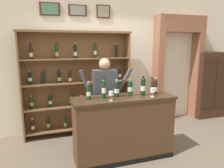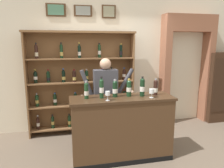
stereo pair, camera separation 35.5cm
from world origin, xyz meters
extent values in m
cube|color=#6B5B4C|center=(0.00, 0.00, -0.01)|extent=(14.00, 14.00, 0.02)
cube|color=beige|center=(0.00, 1.54, 1.64)|extent=(12.00, 0.16, 3.28)
cube|color=#4C331E|center=(-1.05, 1.44, 2.54)|extent=(0.39, 0.02, 0.25)
cube|color=#50866A|center=(-1.05, 1.43, 2.54)|extent=(0.31, 0.01, 0.20)
cube|color=#4C331E|center=(-0.51, 1.44, 2.54)|extent=(0.37, 0.02, 0.22)
cube|color=gray|center=(-0.51, 1.43, 2.54)|extent=(0.30, 0.01, 0.18)
cube|color=#4C331E|center=(0.03, 1.44, 2.54)|extent=(0.30, 0.02, 0.27)
cube|color=gray|center=(0.03, 1.43, 2.54)|extent=(0.24, 0.01, 0.22)
cube|color=brown|center=(-1.66, 1.19, 1.06)|extent=(0.03, 0.28, 2.12)
cube|color=brown|center=(0.48, 1.19, 1.06)|extent=(0.03, 0.28, 2.12)
cube|color=brown|center=(-0.59, 1.32, 1.06)|extent=(2.18, 0.02, 2.12)
cube|color=brown|center=(-0.59, 1.19, 0.13)|extent=(2.12, 0.27, 0.03)
cylinder|color=black|center=(-1.51, 1.18, 0.25)|extent=(0.06, 0.06, 0.21)
sphere|color=black|center=(-1.51, 1.18, 0.36)|extent=(0.06, 0.06, 0.06)
cylinder|color=black|center=(-1.51, 1.18, 0.40)|extent=(0.03, 0.03, 0.08)
cylinder|color=#99999E|center=(-1.51, 1.18, 0.43)|extent=(0.03, 0.03, 0.03)
cylinder|color=silver|center=(-1.51, 1.18, 0.25)|extent=(0.07, 0.07, 0.07)
cylinder|color=black|center=(-1.22, 1.17, 0.25)|extent=(0.06, 0.06, 0.22)
sphere|color=black|center=(-1.22, 1.17, 0.37)|extent=(0.06, 0.06, 0.06)
cylinder|color=black|center=(-1.22, 1.17, 0.40)|extent=(0.03, 0.03, 0.07)
cylinder|color=black|center=(-1.22, 1.17, 0.42)|extent=(0.03, 0.03, 0.03)
cylinder|color=tan|center=(-1.22, 1.17, 0.26)|extent=(0.07, 0.07, 0.07)
cylinder|color=#19381E|center=(-0.88, 1.17, 0.25)|extent=(0.06, 0.06, 0.22)
sphere|color=#19381E|center=(-0.88, 1.17, 0.37)|extent=(0.06, 0.06, 0.06)
cylinder|color=#19381E|center=(-0.88, 1.17, 0.39)|extent=(0.03, 0.03, 0.06)
cylinder|color=black|center=(-0.88, 1.17, 0.41)|extent=(0.03, 0.03, 0.03)
cylinder|color=tan|center=(-0.88, 1.17, 0.24)|extent=(0.07, 0.07, 0.07)
cylinder|color=black|center=(-0.61, 1.16, 0.25)|extent=(0.06, 0.06, 0.21)
sphere|color=black|center=(-0.61, 1.16, 0.36)|extent=(0.06, 0.06, 0.06)
cylinder|color=black|center=(-0.61, 1.16, 0.38)|extent=(0.02, 0.02, 0.06)
cylinder|color=#B79338|center=(-0.61, 1.16, 0.40)|extent=(0.03, 0.03, 0.03)
cylinder|color=silver|center=(-0.61, 1.16, 0.24)|extent=(0.07, 0.07, 0.07)
cylinder|color=black|center=(-0.26, 1.21, 0.25)|extent=(0.06, 0.06, 0.21)
sphere|color=black|center=(-0.26, 1.21, 0.36)|extent=(0.06, 0.06, 0.06)
cylinder|color=black|center=(-0.26, 1.21, 0.38)|extent=(0.02, 0.02, 0.06)
cylinder|color=#99999E|center=(-0.26, 1.21, 0.40)|extent=(0.03, 0.03, 0.03)
cylinder|color=black|center=(-0.26, 1.21, 0.25)|extent=(0.07, 0.07, 0.07)
cylinder|color=black|center=(0.01, 1.21, 0.25)|extent=(0.06, 0.06, 0.20)
sphere|color=black|center=(0.01, 1.21, 0.36)|extent=(0.06, 0.06, 0.06)
cylinder|color=black|center=(0.01, 1.21, 0.38)|extent=(0.03, 0.03, 0.06)
cylinder|color=navy|center=(0.01, 1.21, 0.39)|extent=(0.03, 0.03, 0.03)
cylinder|color=beige|center=(0.01, 1.21, 0.26)|extent=(0.07, 0.07, 0.07)
cylinder|color=black|center=(0.30, 1.22, 0.25)|extent=(0.06, 0.06, 0.20)
sphere|color=black|center=(0.30, 1.22, 0.36)|extent=(0.06, 0.06, 0.06)
cylinder|color=black|center=(0.30, 1.22, 0.38)|extent=(0.03, 0.03, 0.06)
cylinder|color=#99999E|center=(0.30, 1.22, 0.40)|extent=(0.03, 0.03, 0.03)
cylinder|color=black|center=(0.30, 1.22, 0.22)|extent=(0.07, 0.07, 0.07)
cube|color=brown|center=(-0.59, 1.19, 0.62)|extent=(2.12, 0.27, 0.02)
cylinder|color=#19381E|center=(-1.50, 1.21, 0.73)|extent=(0.07, 0.07, 0.20)
sphere|color=#19381E|center=(-1.50, 1.21, 0.83)|extent=(0.07, 0.07, 0.07)
cylinder|color=#19381E|center=(-1.50, 1.21, 0.86)|extent=(0.03, 0.03, 0.07)
cylinder|color=#99999E|center=(-1.50, 1.21, 0.88)|extent=(0.03, 0.03, 0.03)
cylinder|color=tan|center=(-1.50, 1.21, 0.72)|extent=(0.07, 0.07, 0.06)
cylinder|color=black|center=(-1.15, 1.22, 0.73)|extent=(0.07, 0.07, 0.19)
sphere|color=black|center=(-1.15, 1.22, 0.83)|extent=(0.07, 0.07, 0.07)
cylinder|color=black|center=(-1.15, 1.22, 0.85)|extent=(0.03, 0.03, 0.06)
cylinder|color=navy|center=(-1.15, 1.22, 0.88)|extent=(0.04, 0.04, 0.03)
cylinder|color=silver|center=(-1.15, 1.22, 0.72)|extent=(0.07, 0.07, 0.06)
cylinder|color=black|center=(-0.74, 1.18, 0.73)|extent=(0.07, 0.07, 0.20)
sphere|color=black|center=(-0.74, 1.18, 0.84)|extent=(0.07, 0.07, 0.07)
cylinder|color=black|center=(-0.74, 1.18, 0.86)|extent=(0.03, 0.03, 0.06)
cylinder|color=navy|center=(-0.74, 1.18, 0.88)|extent=(0.03, 0.03, 0.03)
cylinder|color=silver|center=(-0.74, 1.18, 0.71)|extent=(0.07, 0.07, 0.06)
cylinder|color=#19381E|center=(-0.39, 1.20, 0.73)|extent=(0.07, 0.07, 0.20)
sphere|color=#19381E|center=(-0.39, 1.20, 0.83)|extent=(0.07, 0.07, 0.07)
cylinder|color=#19381E|center=(-0.39, 1.20, 0.87)|extent=(0.03, 0.03, 0.08)
cylinder|color=black|center=(-0.39, 1.20, 0.90)|extent=(0.04, 0.04, 0.03)
cylinder|color=silver|center=(-0.39, 1.20, 0.71)|extent=(0.07, 0.07, 0.06)
cylinder|color=black|center=(-0.07, 1.16, 0.73)|extent=(0.07, 0.07, 0.21)
sphere|color=black|center=(-0.07, 1.16, 0.84)|extent=(0.07, 0.07, 0.07)
cylinder|color=black|center=(-0.07, 1.16, 0.87)|extent=(0.03, 0.03, 0.06)
cylinder|color=black|center=(-0.07, 1.16, 0.89)|extent=(0.03, 0.03, 0.03)
cylinder|color=silver|center=(-0.07, 1.16, 0.72)|extent=(0.07, 0.07, 0.07)
cylinder|color=black|center=(0.31, 1.18, 0.73)|extent=(0.07, 0.07, 0.20)
sphere|color=black|center=(0.31, 1.18, 0.83)|extent=(0.07, 0.07, 0.07)
cylinder|color=black|center=(0.31, 1.18, 0.86)|extent=(0.03, 0.03, 0.07)
cylinder|color=maroon|center=(0.31, 1.18, 0.89)|extent=(0.03, 0.03, 0.03)
cylinder|color=black|center=(0.31, 1.18, 0.70)|extent=(0.07, 0.07, 0.06)
cube|color=brown|center=(-0.59, 1.19, 1.10)|extent=(2.12, 0.27, 0.02)
cylinder|color=black|center=(-1.50, 1.20, 1.20)|extent=(0.07, 0.07, 0.19)
sphere|color=black|center=(-1.50, 1.20, 1.30)|extent=(0.07, 0.07, 0.07)
cylinder|color=black|center=(-1.50, 1.20, 1.34)|extent=(0.03, 0.03, 0.08)
cylinder|color=#B79338|center=(-1.50, 1.20, 1.37)|extent=(0.03, 0.03, 0.03)
cylinder|color=silver|center=(-1.50, 1.20, 1.21)|extent=(0.07, 0.07, 0.06)
cylinder|color=black|center=(-1.26, 1.21, 1.20)|extent=(0.07, 0.07, 0.18)
sphere|color=black|center=(-1.26, 1.21, 1.30)|extent=(0.07, 0.07, 0.07)
cylinder|color=black|center=(-1.26, 1.21, 1.33)|extent=(0.03, 0.03, 0.08)
cylinder|color=maroon|center=(-1.26, 1.21, 1.36)|extent=(0.03, 0.03, 0.03)
cylinder|color=black|center=(-1.26, 1.21, 1.18)|extent=(0.07, 0.07, 0.06)
cylinder|color=black|center=(-0.96, 1.17, 1.21)|extent=(0.07, 0.07, 0.20)
sphere|color=black|center=(-0.96, 1.17, 1.32)|extent=(0.07, 0.07, 0.07)
cylinder|color=black|center=(-0.96, 1.17, 1.35)|extent=(0.03, 0.03, 0.08)
cylinder|color=navy|center=(-0.96, 1.17, 1.38)|extent=(0.04, 0.04, 0.03)
cylinder|color=tan|center=(-0.96, 1.17, 1.19)|extent=(0.07, 0.07, 0.06)
cylinder|color=black|center=(-0.75, 1.16, 1.21)|extent=(0.07, 0.07, 0.20)
sphere|color=black|center=(-0.75, 1.16, 1.31)|extent=(0.07, 0.07, 0.07)
cylinder|color=black|center=(-0.75, 1.16, 1.34)|extent=(0.03, 0.03, 0.06)
cylinder|color=maroon|center=(-0.75, 1.16, 1.36)|extent=(0.03, 0.03, 0.03)
cylinder|color=tan|center=(-0.75, 1.16, 1.18)|extent=(0.07, 0.07, 0.06)
cylinder|color=black|center=(-0.49, 1.20, 1.20)|extent=(0.07, 0.07, 0.18)
sphere|color=black|center=(-0.49, 1.20, 1.30)|extent=(0.07, 0.07, 0.07)
cylinder|color=black|center=(-0.49, 1.20, 1.32)|extent=(0.03, 0.03, 0.07)
cylinder|color=#99999E|center=(-0.49, 1.20, 1.35)|extent=(0.04, 0.04, 0.03)
cylinder|color=tan|center=(-0.49, 1.20, 1.19)|extent=(0.07, 0.07, 0.06)
cylinder|color=#19381E|center=(-0.17, 1.19, 1.20)|extent=(0.07, 0.07, 0.18)
sphere|color=#19381E|center=(-0.17, 1.19, 1.30)|extent=(0.07, 0.07, 0.07)
cylinder|color=#19381E|center=(-0.17, 1.19, 1.33)|extent=(0.03, 0.03, 0.07)
cylinder|color=maroon|center=(-0.17, 1.19, 1.36)|extent=(0.04, 0.04, 0.03)
cylinder|color=beige|center=(-0.17, 1.19, 1.18)|extent=(0.07, 0.07, 0.06)
cylinder|color=black|center=(0.04, 1.20, 1.21)|extent=(0.07, 0.07, 0.19)
sphere|color=black|center=(0.04, 1.20, 1.31)|extent=(0.07, 0.07, 0.07)
cylinder|color=black|center=(0.04, 1.20, 1.34)|extent=(0.03, 0.03, 0.08)
cylinder|color=black|center=(0.04, 1.20, 1.38)|extent=(0.04, 0.04, 0.03)
cylinder|color=black|center=(0.04, 1.20, 1.18)|extent=(0.07, 0.07, 0.06)
cylinder|color=black|center=(0.32, 1.20, 1.20)|extent=(0.07, 0.07, 0.18)
sphere|color=black|center=(0.32, 1.20, 1.30)|extent=(0.07, 0.07, 0.07)
cylinder|color=black|center=(0.32, 1.20, 1.33)|extent=(0.03, 0.03, 0.08)
cylinder|color=navy|center=(0.32, 1.20, 1.36)|extent=(0.03, 0.03, 0.03)
cylinder|color=silver|center=(0.32, 1.20, 1.20)|extent=(0.07, 0.07, 0.06)
cube|color=brown|center=(-0.59, 1.19, 1.58)|extent=(2.12, 0.27, 0.02)
cylinder|color=black|center=(-1.44, 1.16, 1.71)|extent=(0.06, 0.06, 0.23)
sphere|color=black|center=(-1.44, 1.16, 1.83)|extent=(0.06, 0.06, 0.06)
cylinder|color=black|center=(-1.44, 1.16, 1.86)|extent=(0.03, 0.03, 0.07)
cylinder|color=black|center=(-1.44, 1.16, 1.88)|extent=(0.03, 0.03, 0.03)
cylinder|color=beige|center=(-1.44, 1.16, 1.67)|extent=(0.06, 0.06, 0.07)
cylinder|color=#19381E|center=(-0.98, 1.20, 1.71)|extent=(0.06, 0.06, 0.23)
sphere|color=#19381E|center=(-0.98, 1.20, 1.83)|extent=(0.06, 0.06, 0.06)
cylinder|color=#19381E|center=(-0.98, 1.20, 1.86)|extent=(0.03, 0.03, 0.07)
cylinder|color=black|center=(-0.98, 1.20, 1.89)|extent=(0.03, 0.03, 0.03)
cylinder|color=tan|center=(-0.98, 1.20, 1.68)|extent=(0.06, 0.06, 0.07)
cylinder|color=black|center=(-0.63, 1.16, 1.70)|extent=(0.06, 0.06, 0.22)
sphere|color=black|center=(-0.63, 1.16, 1.82)|extent=(0.06, 0.06, 0.06)
cylinder|color=black|center=(-0.63, 1.16, 1.86)|extent=(0.03, 0.03, 0.08)
cylinder|color=#B79338|center=(-0.63, 1.16, 1.89)|extent=(0.03, 0.03, 0.03)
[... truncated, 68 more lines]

